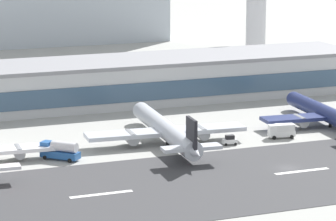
{
  "coord_description": "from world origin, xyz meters",
  "views": [
    {
      "loc": [
        -84.94,
        -152.74,
        49.93
      ],
      "look_at": [
        -16.47,
        24.96,
        8.19
      ],
      "focal_mm": 94.74,
      "sensor_mm": 36.0,
      "label": 1
    }
  ],
  "objects_px": {
    "airliner_gold_tail_gate_2": "(330,115)",
    "service_box_truck_2": "(282,130)",
    "airliner_black_tail_gate_1": "(167,131)",
    "terminal_building": "(107,82)",
    "service_fuel_truck_0": "(60,150)",
    "service_baggage_tug_1": "(230,140)"
  },
  "relations": [
    {
      "from": "airliner_gold_tail_gate_2",
      "to": "service_box_truck_2",
      "type": "height_order",
      "value": "airliner_gold_tail_gate_2"
    },
    {
      "from": "airliner_gold_tail_gate_2",
      "to": "airliner_black_tail_gate_1",
      "type": "bearing_deg",
      "value": 96.04
    },
    {
      "from": "terminal_building",
      "to": "service_box_truck_2",
      "type": "xyz_separation_m",
      "value": [
        25.98,
        -52.05,
        -4.13
      ]
    },
    {
      "from": "terminal_building",
      "to": "airliner_black_tail_gate_1",
      "type": "height_order",
      "value": "terminal_building"
    },
    {
      "from": "airliner_gold_tail_gate_2",
      "to": "service_fuel_truck_0",
      "type": "distance_m",
      "value": 68.52
    },
    {
      "from": "service_baggage_tug_1",
      "to": "airliner_black_tail_gate_1",
      "type": "bearing_deg",
      "value": -11.46
    },
    {
      "from": "airliner_black_tail_gate_1",
      "to": "airliner_gold_tail_gate_2",
      "type": "distance_m",
      "value": 42.85
    },
    {
      "from": "terminal_building",
      "to": "airliner_gold_tail_gate_2",
      "type": "xyz_separation_m",
      "value": [
        42.01,
        -46.72,
        -3.02
      ]
    },
    {
      "from": "airliner_black_tail_gate_1",
      "to": "airliner_gold_tail_gate_2",
      "type": "height_order",
      "value": "airliner_black_tail_gate_1"
    },
    {
      "from": "terminal_building",
      "to": "service_fuel_truck_0",
      "type": "bearing_deg",
      "value": -116.89
    },
    {
      "from": "airliner_black_tail_gate_1",
      "to": "service_baggage_tug_1",
      "type": "xyz_separation_m",
      "value": [
        13.07,
        -5.09,
        -2.08
      ]
    },
    {
      "from": "terminal_building",
      "to": "service_fuel_truck_0",
      "type": "xyz_separation_m",
      "value": [
        -26.31,
        -51.89,
        -3.89
      ]
    },
    {
      "from": "service_fuel_truck_0",
      "to": "service_baggage_tug_1",
      "type": "relative_size",
      "value": 2.3
    },
    {
      "from": "service_baggage_tug_1",
      "to": "service_fuel_truck_0",
      "type": "bearing_deg",
      "value": 7.64
    },
    {
      "from": "airliner_black_tail_gate_1",
      "to": "service_box_truck_2",
      "type": "height_order",
      "value": "airliner_black_tail_gate_1"
    },
    {
      "from": "service_fuel_truck_0",
      "to": "service_baggage_tug_1",
      "type": "distance_m",
      "value": 38.61
    },
    {
      "from": "service_fuel_truck_0",
      "to": "service_baggage_tug_1",
      "type": "height_order",
      "value": "service_fuel_truck_0"
    },
    {
      "from": "service_fuel_truck_0",
      "to": "service_box_truck_2",
      "type": "xyz_separation_m",
      "value": [
        52.29,
        -0.16,
        -0.24
      ]
    },
    {
      "from": "airliner_black_tail_gate_1",
      "to": "service_baggage_tug_1",
      "type": "distance_m",
      "value": 14.18
    },
    {
      "from": "airliner_gold_tail_gate_2",
      "to": "service_fuel_truck_0",
      "type": "xyz_separation_m",
      "value": [
        -68.32,
        -5.17,
        -0.88
      ]
    },
    {
      "from": "terminal_building",
      "to": "airliner_gold_tail_gate_2",
      "type": "height_order",
      "value": "terminal_building"
    },
    {
      "from": "airliner_black_tail_gate_1",
      "to": "service_box_truck_2",
      "type": "bearing_deg",
      "value": -93.85
    }
  ]
}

